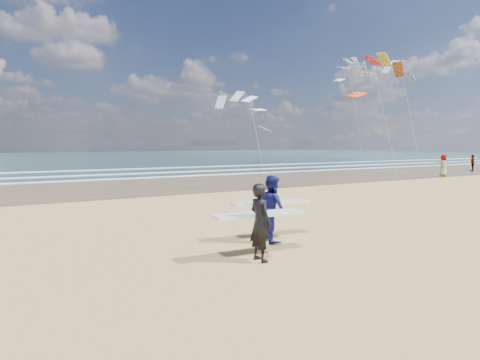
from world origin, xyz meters
TOP-DOWN VIEW (x-y plane):
  - wet_sand_strip at (20.00, 18.00)m, footprint 220.00×12.00m
  - ocean at (20.00, 72.00)m, footprint 220.00×100.00m
  - foam_breakers at (20.00, 28.10)m, footprint 220.00×11.70m
  - surfer_near at (0.07, -0.07)m, footprint 2.23×1.02m
  - surfer_far at (1.36, 1.30)m, footprint 2.25×1.26m
  - beachgoer_0 at (25.59, 12.54)m, footprint 1.01×0.89m
  - beachgoer_1 at (33.83, 15.11)m, footprint 0.91×0.88m
  - kite_0 at (25.40, 18.92)m, footprint 7.35×4.91m
  - kite_1 at (16.36, 25.54)m, footprint 6.22×4.78m
  - kite_2 at (39.08, 26.51)m, footprint 5.44×4.70m
  - kite_5 at (35.73, 32.00)m, footprint 5.71×4.73m

SIDE VIEW (x-z plane):
  - wet_sand_strip at x=20.00m, z-range 0.00..0.01m
  - ocean at x=20.00m, z-range 0.00..0.02m
  - foam_breakers at x=20.00m, z-range 0.02..0.08m
  - beachgoer_1 at x=33.83m, z-range 0.00..1.53m
  - beachgoer_0 at x=25.59m, z-range 0.00..1.73m
  - surfer_near at x=0.07m, z-range 0.02..1.75m
  - surfer_far at x=1.36m, z-range 0.01..1.78m
  - kite_1 at x=16.36m, z-range 0.58..8.56m
  - kite_0 at x=25.40m, z-range 1.20..12.78m
  - kite_2 at x=39.08m, z-range 0.50..14.29m
  - kite_5 at x=35.73m, z-range 0.62..14.97m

